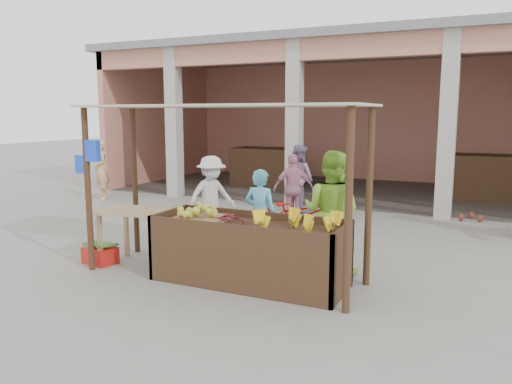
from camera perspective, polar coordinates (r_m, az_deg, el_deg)
The scene contains 19 objects.
ground at distance 7.09m, azimuth -4.47°, elevation -9.73°, with size 60.00×60.00×0.00m, color gray.
market_building at distance 15.13m, azimuth 12.71°, elevation 10.38°, with size 14.40×6.40×4.20m.
fruit_stall at distance 6.75m, azimuth -0.78°, elevation -7.11°, with size 2.60×0.95×0.80m, color #44291B.
stall_awning at distance 6.78m, azimuth -4.53°, elevation 6.47°, with size 4.09×1.35×2.39m.
banana_heap at distance 6.33m, azimuth 4.46°, elevation -3.65°, with size 0.98×0.54×0.18m, color yellow, non-canonical shape.
melon_tray at distance 6.96m, azimuth -6.11°, elevation -2.55°, with size 0.67×0.58×0.18m.
berry_heap at distance 6.76m, azimuth -3.12°, elevation -2.94°, with size 0.47×0.39×0.15m, color maroon.
side_table at distance 7.66m, azimuth -13.35°, elevation -3.00°, with size 1.18×0.91×0.85m.
papaya_pile at distance 7.62m, azimuth -13.42°, elevation -1.15°, with size 0.78×0.44×0.22m, color #599230, non-canonical shape.
red_crate at distance 8.04m, azimuth -17.37°, elevation -6.91°, with size 0.48×0.35×0.25m, color red.
plantain_bundle at distance 8.00m, azimuth -17.43°, elevation -5.79°, with size 0.38×0.26×0.08m, color #47802E, non-canonical shape.
produce_sacks at distance 11.57m, azimuth 23.41°, elevation -1.51°, with size 0.83×0.77×0.63m.
vendor_blue at distance 7.70m, azimuth 0.52°, elevation -2.29°, with size 0.57×0.42×1.53m, color #5FCAEE.
vendor_green at distance 7.20m, azimuth 8.58°, elevation -1.90°, with size 0.89×0.51×1.85m, color #90CE39.
motorcycle at distance 8.73m, azimuth 4.78°, elevation -2.65°, with size 1.98×0.68×1.03m, color #9A1009.
shopper_a at distance 9.27m, azimuth -5.12°, elevation -0.13°, with size 1.04×0.52×1.62m, color silver.
shopper_b at distance 10.44m, azimuth 4.29°, elevation 0.69°, with size 0.91×0.48×1.54m, color #C88097.
shopper_e at distance 13.92m, azimuth -17.31°, elevation 2.60°, with size 0.61×0.47×1.65m, color tan.
shopper_f at distance 11.61m, azimuth 4.96°, elevation 1.93°, with size 0.83×0.48×1.71m, color gray.
Camera 1 is at (3.32, -5.84, 2.27)m, focal length 35.00 mm.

